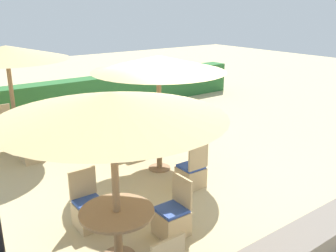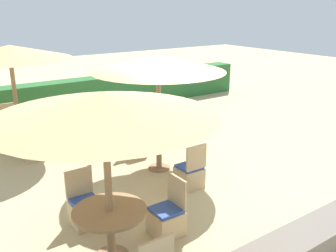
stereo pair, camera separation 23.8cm
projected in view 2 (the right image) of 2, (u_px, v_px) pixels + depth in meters
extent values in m
plane|color=#C6B284|center=(184.00, 173.00, 8.03)|extent=(40.00, 40.00, 0.00)
cube|color=#2D6B33|center=(79.00, 96.00, 12.34)|extent=(13.00, 0.70, 1.13)
cube|color=slate|center=(319.00, 237.00, 5.44)|extent=(10.00, 0.56, 0.43)
cylinder|color=#93704C|center=(16.00, 100.00, 9.06)|extent=(0.10, 0.10, 2.48)
cone|color=tan|center=(9.00, 52.00, 8.70)|extent=(2.85, 2.85, 0.32)
cylinder|color=#93704C|center=(22.00, 147.00, 9.43)|extent=(0.48, 0.48, 0.03)
cylinder|color=#93704C|center=(20.00, 135.00, 9.33)|extent=(0.12, 0.12, 0.69)
cylinder|color=#93704C|center=(18.00, 121.00, 9.22)|extent=(0.93, 0.93, 0.04)
cube|color=tan|center=(10.00, 131.00, 10.05)|extent=(0.46, 0.46, 0.40)
cube|color=#2D4CA8|center=(9.00, 123.00, 9.98)|extent=(0.42, 0.42, 0.05)
cube|color=tan|center=(6.00, 112.00, 10.07)|extent=(0.46, 0.04, 0.48)
cube|color=tan|center=(57.00, 134.00, 9.85)|extent=(0.46, 0.46, 0.40)
cube|color=#2D4CA8|center=(56.00, 126.00, 9.78)|extent=(0.42, 0.42, 0.05)
cube|color=tan|center=(63.00, 115.00, 9.81)|extent=(0.04, 0.46, 0.48)
cube|color=tan|center=(34.00, 151.00, 8.68)|extent=(0.46, 0.46, 0.40)
cube|color=#2D4CA8|center=(33.00, 142.00, 8.61)|extent=(0.42, 0.42, 0.05)
cube|color=tan|center=(34.00, 134.00, 8.37)|extent=(0.46, 0.04, 0.48)
cylinder|color=#93704C|center=(159.00, 116.00, 7.89)|extent=(0.10, 0.10, 2.40)
cone|color=tan|center=(158.00, 63.00, 7.54)|extent=(2.75, 2.75, 0.32)
cylinder|color=#93704C|center=(159.00, 168.00, 8.25)|extent=(0.48, 0.48, 0.03)
cylinder|color=#93704C|center=(159.00, 154.00, 8.15)|extent=(0.12, 0.12, 0.70)
cylinder|color=#93704C|center=(159.00, 138.00, 8.03)|extent=(1.12, 1.12, 0.04)
cube|color=tan|center=(189.00, 177.00, 7.37)|extent=(0.46, 0.46, 0.40)
cube|color=#2D4CA8|center=(189.00, 167.00, 7.30)|extent=(0.42, 0.42, 0.05)
cube|color=tan|center=(196.00, 158.00, 7.06)|extent=(0.46, 0.04, 0.48)
cube|color=tan|center=(135.00, 147.00, 8.96)|extent=(0.46, 0.46, 0.40)
cube|color=#2D4CA8|center=(135.00, 138.00, 8.89)|extent=(0.42, 0.42, 0.05)
cube|color=tan|center=(130.00, 125.00, 8.97)|extent=(0.46, 0.04, 0.48)
cylinder|color=#93704C|center=(108.00, 183.00, 5.00)|extent=(0.10, 0.10, 2.33)
cone|color=tan|center=(104.00, 104.00, 4.67)|extent=(2.93, 2.93, 0.32)
cylinder|color=#93704C|center=(111.00, 235.00, 5.25)|extent=(0.12, 0.12, 0.72)
cylinder|color=#93704C|center=(110.00, 211.00, 5.13)|extent=(1.03, 1.03, 0.04)
cube|color=tan|center=(166.00, 223.00, 5.83)|extent=(0.46, 0.46, 0.40)
cube|color=#2D4CA8|center=(166.00, 210.00, 5.76)|extent=(0.42, 0.42, 0.05)
cube|color=tan|center=(177.00, 191.00, 5.80)|extent=(0.04, 0.46, 0.48)
cube|color=tan|center=(86.00, 214.00, 6.08)|extent=(0.46, 0.46, 0.40)
cube|color=#2D4CA8|center=(85.00, 201.00, 6.01)|extent=(0.42, 0.42, 0.05)
cube|color=tan|center=(79.00, 182.00, 6.10)|extent=(0.46, 0.04, 0.48)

